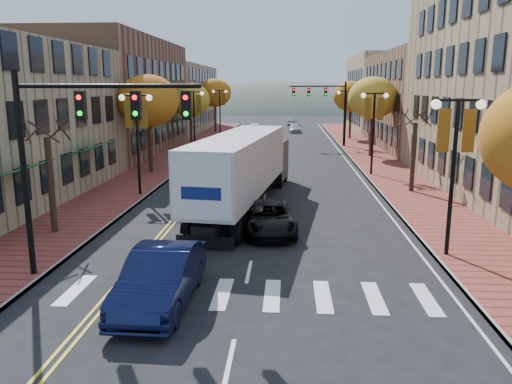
# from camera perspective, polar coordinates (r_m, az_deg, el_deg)

# --- Properties ---
(ground) EXTENTS (200.00, 200.00, 0.00)m
(ground) POSITION_cam_1_polar(r_m,az_deg,el_deg) (14.40, -2.11, -14.82)
(ground) COLOR black
(ground) RESTS_ON ground
(sidewalk_left) EXTENTS (4.00, 85.00, 0.15)m
(sidewalk_left) POSITION_cam_1_polar(r_m,az_deg,el_deg) (46.89, -9.12, 3.97)
(sidewalk_left) COLOR brown
(sidewalk_left) RESTS_ON ground
(sidewalk_right) EXTENTS (4.00, 85.00, 0.15)m
(sidewalk_right) POSITION_cam_1_polar(r_m,az_deg,el_deg) (46.37, 13.18, 3.72)
(sidewalk_right) COLOR brown
(sidewalk_right) RESTS_ON ground
(building_left_mid) EXTENTS (12.00, 24.00, 11.00)m
(building_left_mid) POSITION_cam_1_polar(r_m,az_deg,el_deg) (52.12, -17.21, 10.37)
(building_left_mid) COLOR brown
(building_left_mid) RESTS_ON ground
(building_left_far) EXTENTS (12.00, 26.00, 9.50)m
(building_left_far) POSITION_cam_1_polar(r_m,az_deg,el_deg) (76.05, -10.46, 10.48)
(building_left_far) COLOR #9E8966
(building_left_far) RESTS_ON ground
(building_right_mid) EXTENTS (15.00, 24.00, 10.00)m
(building_right_mid) POSITION_cam_1_polar(r_m,az_deg,el_deg) (57.43, 21.38, 9.69)
(building_right_mid) COLOR brown
(building_right_mid) RESTS_ON ground
(building_right_far) EXTENTS (15.00, 20.00, 11.00)m
(building_right_far) POSITION_cam_1_polar(r_m,az_deg,el_deg) (78.68, 16.57, 10.78)
(building_right_far) COLOR #9E8966
(building_right_far) RESTS_ON ground
(tree_left_a) EXTENTS (0.28, 0.28, 4.20)m
(tree_left_a) POSITION_cam_1_polar(r_m,az_deg,el_deg) (23.59, -22.38, 0.72)
(tree_left_a) COLOR #382619
(tree_left_a) RESTS_ON sidewalk_left
(tree_left_b) EXTENTS (4.48, 4.48, 7.21)m
(tree_left_b) POSITION_cam_1_polar(r_m,az_deg,el_deg) (38.22, -12.21, 10.15)
(tree_left_b) COLOR #382619
(tree_left_b) RESTS_ON sidewalk_left
(tree_left_c) EXTENTS (4.16, 4.16, 6.69)m
(tree_left_c) POSITION_cam_1_polar(r_m,az_deg,el_deg) (53.80, -7.53, 10.35)
(tree_left_c) COLOR #382619
(tree_left_c) RESTS_ON sidewalk_left
(tree_left_d) EXTENTS (4.61, 4.61, 7.42)m
(tree_left_d) POSITION_cam_1_polar(r_m,az_deg,el_deg) (71.54, -4.73, 11.23)
(tree_left_d) COLOR #382619
(tree_left_d) RESTS_ON sidewalk_left
(tree_right_b) EXTENTS (0.28, 0.28, 4.20)m
(tree_right_b) POSITION_cam_1_polar(r_m,az_deg,el_deg) (32.01, 17.54, 3.81)
(tree_right_b) COLOR #382619
(tree_right_b) RESTS_ON sidewalk_right
(tree_right_c) EXTENTS (4.48, 4.48, 7.21)m
(tree_right_c) POSITION_cam_1_polar(r_m,az_deg,el_deg) (47.42, 13.20, 10.41)
(tree_right_c) COLOR #382619
(tree_right_c) RESTS_ON sidewalk_right
(tree_right_d) EXTENTS (4.35, 4.35, 7.00)m
(tree_right_d) POSITION_cam_1_polar(r_m,az_deg,el_deg) (63.26, 10.82, 10.69)
(tree_right_d) COLOR #382619
(tree_right_d) RESTS_ON sidewalk_right
(lamp_left_b) EXTENTS (1.96, 0.36, 6.05)m
(lamp_left_b) POSITION_cam_1_polar(r_m,az_deg,el_deg) (30.19, -13.47, 7.49)
(lamp_left_b) COLOR black
(lamp_left_b) RESTS_ON ground
(lamp_left_c) EXTENTS (1.96, 0.36, 6.05)m
(lamp_left_c) POSITION_cam_1_polar(r_m,az_deg,el_deg) (47.66, -7.11, 9.25)
(lamp_left_c) COLOR black
(lamp_left_c) RESTS_ON ground
(lamp_left_d) EXTENTS (1.96, 0.36, 6.05)m
(lamp_left_d) POSITION_cam_1_polar(r_m,az_deg,el_deg) (65.42, -4.16, 10.03)
(lamp_left_d) COLOR black
(lamp_left_d) RESTS_ON ground
(lamp_right_a) EXTENTS (1.96, 0.36, 6.05)m
(lamp_right_a) POSITION_cam_1_polar(r_m,az_deg,el_deg) (19.89, 21.79, 4.79)
(lamp_right_a) COLOR black
(lamp_right_a) RESTS_ON ground
(lamp_right_b) EXTENTS (1.96, 0.36, 6.05)m
(lamp_right_b) POSITION_cam_1_polar(r_m,az_deg,el_deg) (37.36, 13.31, 8.30)
(lamp_right_b) COLOR black
(lamp_right_b) RESTS_ON ground
(lamp_right_c) EXTENTS (1.96, 0.36, 6.05)m
(lamp_right_c) POSITION_cam_1_polar(r_m,az_deg,el_deg) (55.17, 10.23, 9.52)
(lamp_right_c) COLOR black
(lamp_right_c) RESTS_ON ground
(traffic_mast_near) EXTENTS (6.10, 0.35, 7.00)m
(traffic_mast_near) POSITION_cam_1_polar(r_m,az_deg,el_deg) (17.26, -19.70, 6.08)
(traffic_mast_near) COLOR black
(traffic_mast_near) RESTS_ON ground
(traffic_mast_far) EXTENTS (6.10, 0.34, 7.00)m
(traffic_mast_far) POSITION_cam_1_polar(r_m,az_deg,el_deg) (54.96, 8.12, 10.23)
(traffic_mast_far) COLOR black
(traffic_mast_far) RESTS_ON ground
(semi_truck) EXTENTS (4.68, 16.39, 4.05)m
(semi_truck) POSITION_cam_1_polar(r_m,az_deg,el_deg) (26.97, -1.25, 3.18)
(semi_truck) COLOR black
(semi_truck) RESTS_ON ground
(navy_sedan) EXTENTS (1.93, 5.22, 1.71)m
(navy_sedan) POSITION_cam_1_polar(r_m,az_deg,el_deg) (15.49, -10.84, -9.58)
(navy_sedan) COLOR #0D1134
(navy_sedan) RESTS_ON ground
(black_suv) EXTENTS (2.87, 5.15, 1.36)m
(black_suv) POSITION_cam_1_polar(r_m,az_deg,el_deg) (22.52, 1.43, -2.97)
(black_suv) COLOR black
(black_suv) RESTS_ON ground
(car_far_white) EXTENTS (2.13, 4.82, 1.61)m
(car_far_white) POSITION_cam_1_polar(r_m,az_deg,el_deg) (69.32, -0.08, 7.28)
(car_far_white) COLOR white
(car_far_white) RESTS_ON ground
(car_far_silver) EXTENTS (1.78, 4.13, 1.18)m
(car_far_silver) POSITION_cam_1_polar(r_m,az_deg,el_deg) (72.43, 4.45, 7.28)
(car_far_silver) COLOR #B9B7C0
(car_far_silver) RESTS_ON ground
(car_far_oncoming) EXTENTS (1.83, 4.11, 1.31)m
(car_far_oncoming) POSITION_cam_1_polar(r_m,az_deg,el_deg) (85.52, 4.21, 8.04)
(car_far_oncoming) COLOR #ABABB3
(car_far_oncoming) RESTS_ON ground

